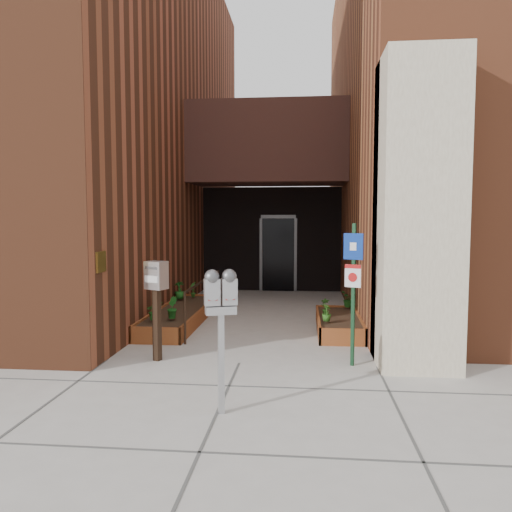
# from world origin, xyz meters

# --- Properties ---
(ground) EXTENTS (80.00, 80.00, 0.00)m
(ground) POSITION_xyz_m (0.00, 0.00, 0.00)
(ground) COLOR #9E9991
(ground) RESTS_ON ground
(architecture) EXTENTS (20.00, 14.60, 10.00)m
(architecture) POSITION_xyz_m (-0.18, 6.89, 4.98)
(architecture) COLOR brown
(architecture) RESTS_ON ground
(planter_left) EXTENTS (0.90, 3.60, 0.30)m
(planter_left) POSITION_xyz_m (-1.55, 2.70, 0.13)
(planter_left) COLOR brown
(planter_left) RESTS_ON ground
(planter_right) EXTENTS (0.80, 2.20, 0.30)m
(planter_right) POSITION_xyz_m (1.60, 2.20, 0.13)
(planter_right) COLOR brown
(planter_right) RESTS_ON ground
(handrail) EXTENTS (0.04, 3.34, 0.90)m
(handrail) POSITION_xyz_m (-1.05, 2.65, 0.75)
(handrail) COLOR black
(handrail) RESTS_ON ground
(parking_meter) EXTENTS (0.37, 0.23, 1.59)m
(parking_meter) POSITION_xyz_m (0.05, -1.87, 1.23)
(parking_meter) COLOR #A09FA2
(parking_meter) RESTS_ON ground
(sign_post) EXTENTS (0.27, 0.12, 2.06)m
(sign_post) POSITION_xyz_m (1.64, 0.04, 1.27)
(sign_post) COLOR #13351D
(sign_post) RESTS_ON ground
(payment_dropbox) EXTENTS (0.36, 0.32, 1.50)m
(payment_dropbox) POSITION_xyz_m (-1.24, 0.03, 1.08)
(payment_dropbox) COLOR black
(payment_dropbox) RESTS_ON ground
(shrub_left_a) EXTENTS (0.42, 0.42, 0.34)m
(shrub_left_a) POSITION_xyz_m (-1.72, 1.49, 0.47)
(shrub_left_a) COLOR #1E621C
(shrub_left_a) RESTS_ON planter_left
(shrub_left_b) EXTENTS (0.28, 0.28, 0.39)m
(shrub_left_b) POSITION_xyz_m (-1.45, 1.67, 0.50)
(shrub_left_b) COLOR #1A5B1A
(shrub_left_b) RESTS_ON planter_left
(shrub_left_c) EXTENTS (0.30, 0.30, 0.40)m
(shrub_left_c) POSITION_xyz_m (-1.85, 3.80, 0.50)
(shrub_left_c) COLOR #1A5B1A
(shrub_left_c) RESTS_ON planter_left
(shrub_left_d) EXTENTS (0.26, 0.26, 0.36)m
(shrub_left_d) POSITION_xyz_m (-1.60, 4.05, 0.48)
(shrub_left_d) COLOR #235F1B
(shrub_left_d) RESTS_ON planter_left
(shrub_right_a) EXTENTS (0.21, 0.21, 0.30)m
(shrub_right_a) POSITION_xyz_m (1.35, 1.68, 0.45)
(shrub_right_a) COLOR #2B601B
(shrub_right_a) RESTS_ON planter_right
(shrub_right_b) EXTENTS (0.18, 0.18, 0.32)m
(shrub_right_b) POSITION_xyz_m (1.35, 2.31, 0.46)
(shrub_right_b) COLOR #255B1A
(shrub_right_b) RESTS_ON planter_right
(shrub_right_c) EXTENTS (0.36, 0.36, 0.32)m
(shrub_right_c) POSITION_xyz_m (1.85, 3.10, 0.46)
(shrub_right_c) COLOR #1B5418
(shrub_right_c) RESTS_ON planter_right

